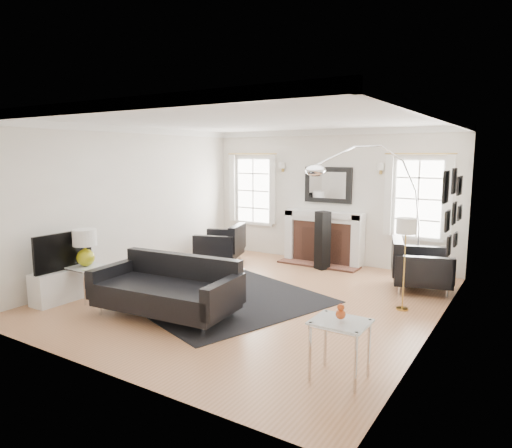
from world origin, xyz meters
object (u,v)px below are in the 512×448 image
Objects in this scene: fireplace at (324,238)px; armchair_left at (223,245)px; gourd_lamp at (85,245)px; arc_floor_lamp at (368,207)px; sofa at (169,290)px; armchair_right at (417,267)px; coffee_table at (202,273)px.

fireplace reaches higher than armchair_left.
gourd_lamp is 0.23× the size of arc_floor_lamp.
fireplace is 0.67× the size of arc_floor_lamp.
armchair_left is (-1.29, 3.07, 0.00)m from sofa.
armchair_left is 4.01m from armchair_right.
armchair_right is at bearing 37.87° from gourd_lamp.
armchair_left is 0.95× the size of armchair_right.
sofa is 1.79× the size of armchair_left.
gourd_lamp is (-4.30, -3.35, 0.49)m from armchair_right.
gourd_lamp is at bearing -135.83° from arc_floor_lamp.
arc_floor_lamp is at bearing 59.89° from sofa.
sofa is 2.19× the size of coffee_table.
coffee_table is 1.88m from gourd_lamp.
fireplace is 1.34× the size of armchair_right.
arc_floor_lamp reaches higher than armchair_left.
sofa reaches higher than coffee_table.
armchair_right is at bearing 1.37° from arc_floor_lamp.
gourd_lamp reaches higher than sofa.
fireplace is 4.80m from gourd_lamp.
sofa is 1.71× the size of armchair_right.
sofa is at bearing -84.10° from coffee_table.
fireplace is 1.40× the size of armchair_left.
arc_floor_lamp is at bearing -36.95° from fireplace.
armchair_right reaches higher than sofa.
armchair_left is 3.29m from gourd_lamp.
gourd_lamp is at bearing -142.13° from armchair_right.
arc_floor_lamp is at bearing 50.01° from coffee_table.
gourd_lamp is 4.80m from arc_floor_lamp.
fireplace is at bearing 63.02° from gourd_lamp.
arc_floor_lamp reaches higher than gourd_lamp.
armchair_right is 1.28× the size of coffee_table.
coffee_table is 1.69× the size of gourd_lamp.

